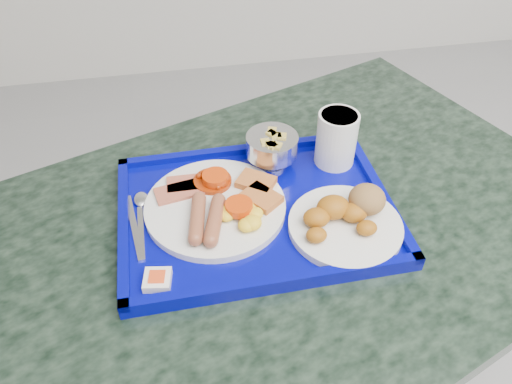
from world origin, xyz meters
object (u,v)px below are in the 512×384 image
main_plate (219,205)px  juice_cup (337,137)px  tray (256,211)px  table (281,282)px  bread_plate (347,217)px  fruit_bowl (272,146)px

main_plate → juice_cup: juice_cup is taller
tray → table: bearing=-22.9°
main_plate → juice_cup: size_ratio=2.31×
bread_plate → fruit_bowl: size_ratio=1.95×
table → main_plate: (-0.11, 0.03, 0.20)m
bread_plate → fruit_bowl: 0.20m
tray → juice_cup: 0.21m
fruit_bowl → table: bearing=-92.5°
main_plate → juice_cup: (0.24, 0.09, 0.04)m
table → fruit_bowl: size_ratio=13.16×
fruit_bowl → juice_cup: size_ratio=0.92×
table → fruit_bowl: (0.01, 0.13, 0.24)m
bread_plate → juice_cup: size_ratio=1.79×
tray → main_plate: 0.07m
tray → fruit_bowl: (0.05, 0.11, 0.05)m
table → main_plate: main_plate is taller
fruit_bowl → main_plate: bearing=-137.8°
fruit_bowl → juice_cup: (0.12, -0.01, 0.01)m
table → fruit_bowl: 0.27m
tray → main_plate: main_plate is taller
fruit_bowl → bread_plate: bearing=-64.0°
juice_cup → fruit_bowl: bearing=174.5°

